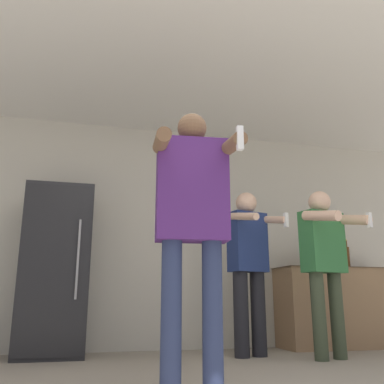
{
  "coord_description": "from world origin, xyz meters",
  "views": [
    {
      "loc": [
        -0.84,
        -1.92,
        0.51
      ],
      "look_at": [
        -0.2,
        0.64,
        1.19
      ],
      "focal_mm": 40.0,
      "sensor_mm": 36.0,
      "label": 1
    }
  ],
  "objects_px": {
    "person_man_side": "(325,255)",
    "person_spectator_back": "(249,262)",
    "bottle_tall_gin": "(327,260)",
    "refrigerator": "(56,270)",
    "bottle_amber_bourbon": "(310,257)",
    "bottle_dark_rum": "(347,256)",
    "person_woman_foreground": "(192,214)"
  },
  "relations": [
    {
      "from": "bottle_tall_gin",
      "to": "bottle_dark_rum",
      "type": "bearing_deg",
      "value": 0.0
    },
    {
      "from": "bottle_tall_gin",
      "to": "person_man_side",
      "type": "relative_size",
      "value": 0.16
    },
    {
      "from": "refrigerator",
      "to": "bottle_dark_rum",
      "type": "distance_m",
      "value": 3.34
    },
    {
      "from": "refrigerator",
      "to": "bottle_amber_bourbon",
      "type": "relative_size",
      "value": 5.49
    },
    {
      "from": "bottle_dark_rum",
      "to": "person_man_side",
      "type": "bearing_deg",
      "value": -133.38
    },
    {
      "from": "bottle_amber_bourbon",
      "to": "person_spectator_back",
      "type": "height_order",
      "value": "person_spectator_back"
    },
    {
      "from": "bottle_dark_rum",
      "to": "person_spectator_back",
      "type": "xyz_separation_m",
      "value": [
        -1.46,
        -0.51,
        -0.14
      ]
    },
    {
      "from": "person_man_side",
      "to": "person_spectator_back",
      "type": "height_order",
      "value": "person_spectator_back"
    },
    {
      "from": "person_woman_foreground",
      "to": "person_spectator_back",
      "type": "height_order",
      "value": "person_woman_foreground"
    },
    {
      "from": "refrigerator",
      "to": "person_woman_foreground",
      "type": "height_order",
      "value": "person_woman_foreground"
    },
    {
      "from": "bottle_amber_bourbon",
      "to": "refrigerator",
      "type": "bearing_deg",
      "value": -178.89
    },
    {
      "from": "person_man_side",
      "to": "bottle_amber_bourbon",
      "type": "bearing_deg",
      "value": 68.93
    },
    {
      "from": "bottle_tall_gin",
      "to": "person_man_side",
      "type": "distance_m",
      "value": 1.04
    },
    {
      "from": "person_man_side",
      "to": "person_spectator_back",
      "type": "distance_m",
      "value": 0.74
    },
    {
      "from": "refrigerator",
      "to": "person_spectator_back",
      "type": "height_order",
      "value": "refrigerator"
    },
    {
      "from": "person_woman_foreground",
      "to": "bottle_tall_gin",
      "type": "bearing_deg",
      "value": 43.2
    },
    {
      "from": "bottle_tall_gin",
      "to": "person_man_side",
      "type": "xyz_separation_m",
      "value": [
        -0.55,
        -0.88,
        -0.04
      ]
    },
    {
      "from": "bottle_dark_rum",
      "to": "person_woman_foreground",
      "type": "relative_size",
      "value": 0.2
    },
    {
      "from": "bottle_tall_gin",
      "to": "person_spectator_back",
      "type": "height_order",
      "value": "person_spectator_back"
    },
    {
      "from": "bottle_amber_bourbon",
      "to": "bottle_tall_gin",
      "type": "height_order",
      "value": "bottle_amber_bourbon"
    },
    {
      "from": "refrigerator",
      "to": "person_man_side",
      "type": "distance_m",
      "value": 2.64
    },
    {
      "from": "refrigerator",
      "to": "person_spectator_back",
      "type": "bearing_deg",
      "value": -13.58
    },
    {
      "from": "refrigerator",
      "to": "bottle_amber_bourbon",
      "type": "xyz_separation_m",
      "value": [
        2.84,
        0.06,
        0.2
      ]
    },
    {
      "from": "bottle_amber_bourbon",
      "to": "person_spectator_back",
      "type": "xyz_separation_m",
      "value": [
        -0.97,
        -0.51,
        -0.12
      ]
    },
    {
      "from": "person_man_side",
      "to": "person_spectator_back",
      "type": "bearing_deg",
      "value": 149.85
    },
    {
      "from": "bottle_dark_rum",
      "to": "person_man_side",
      "type": "relative_size",
      "value": 0.22
    },
    {
      "from": "person_woman_foreground",
      "to": "refrigerator",
      "type": "bearing_deg",
      "value": 114.78
    },
    {
      "from": "person_woman_foreground",
      "to": "person_man_side",
      "type": "relative_size",
      "value": 1.09
    },
    {
      "from": "bottle_tall_gin",
      "to": "bottle_amber_bourbon",
      "type": "bearing_deg",
      "value": 180.0
    },
    {
      "from": "refrigerator",
      "to": "person_spectator_back",
      "type": "xyz_separation_m",
      "value": [
        1.87,
        -0.45,
        0.08
      ]
    },
    {
      "from": "person_woman_foreground",
      "to": "person_spectator_back",
      "type": "xyz_separation_m",
      "value": [
        0.96,
        1.51,
        -0.14
      ]
    },
    {
      "from": "person_woman_foreground",
      "to": "person_spectator_back",
      "type": "bearing_deg",
      "value": 57.54
    }
  ]
}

